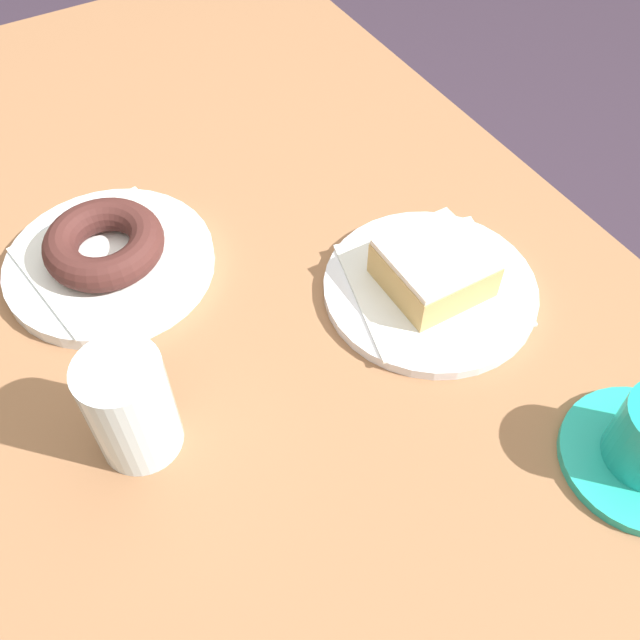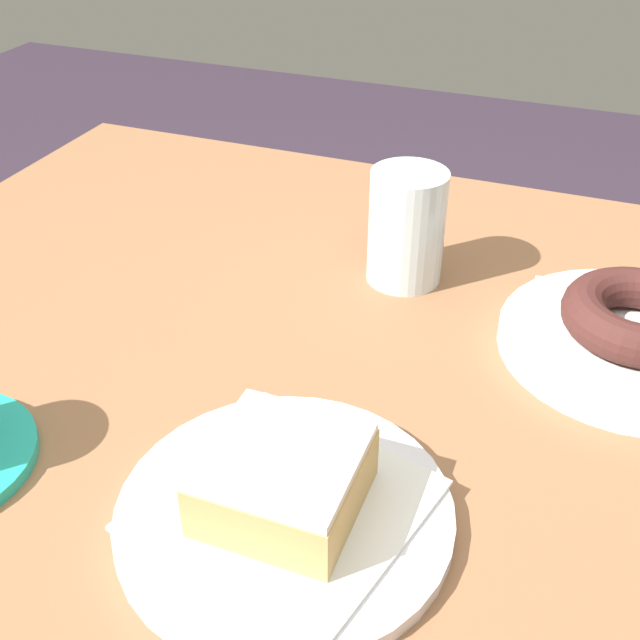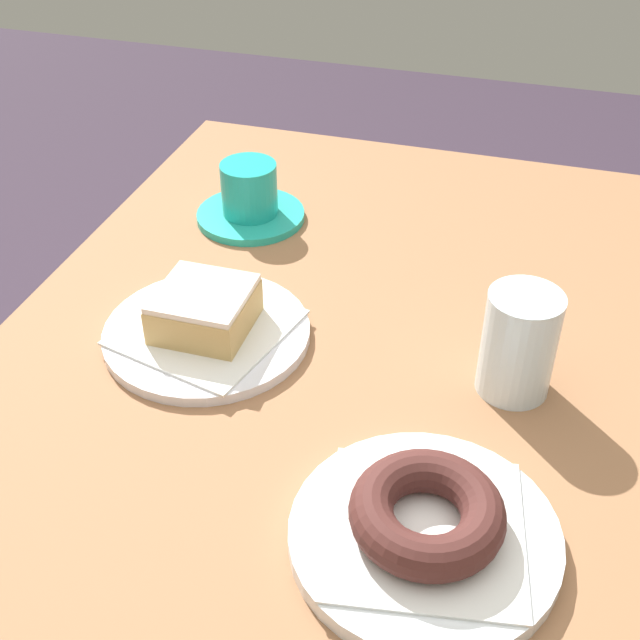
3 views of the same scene
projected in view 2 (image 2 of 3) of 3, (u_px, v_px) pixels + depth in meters
name	position (u px, v px, depth m)	size (l,w,h in m)	color
table	(496.00, 494.00, 0.64)	(1.24, 0.76, 0.77)	#926241
plate_glazed_square	(285.00, 513.00, 0.49)	(0.21, 0.21, 0.01)	white
napkin_glazed_square	(285.00, 505.00, 0.48)	(0.15, 0.15, 0.00)	white
donut_glazed_square	(284.00, 478.00, 0.47)	(0.09, 0.09, 0.04)	tan
plate_chocolate_ring	(630.00, 344.00, 0.63)	(0.21, 0.21, 0.02)	silver
napkin_chocolate_ring	(633.00, 335.00, 0.63)	(0.15, 0.15, 0.00)	white
donut_chocolate_ring	(638.00, 315.00, 0.61)	(0.12, 0.12, 0.03)	#46211E
water_glass	(406.00, 227.00, 0.70)	(0.07, 0.07, 0.11)	silver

